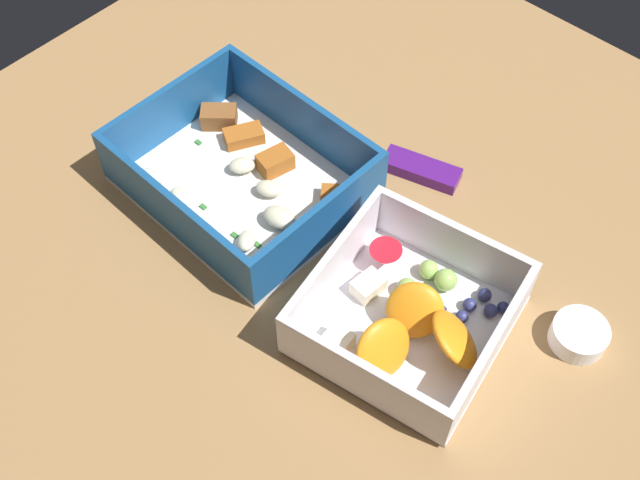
% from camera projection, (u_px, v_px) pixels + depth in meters
% --- Properties ---
extents(table_surface, '(0.80, 0.80, 0.02)m').
position_uv_depth(table_surface, '(328.00, 272.00, 0.66)').
color(table_surface, '#9E7547').
rests_on(table_surface, ground).
extents(pasta_container, '(0.20, 0.16, 0.06)m').
position_uv_depth(pasta_container, '(244.00, 174.00, 0.69)').
color(pasta_container, white).
rests_on(pasta_container, table_surface).
extents(fruit_bowl, '(0.17, 0.17, 0.05)m').
position_uv_depth(fruit_bowl, '(409.00, 315.00, 0.60)').
color(fruit_bowl, white).
rests_on(fruit_bowl, table_surface).
extents(candy_bar, '(0.07, 0.04, 0.01)m').
position_uv_depth(candy_bar, '(421.00, 169.00, 0.71)').
color(candy_bar, '#51197A').
rests_on(candy_bar, table_surface).
extents(paper_cup_liner, '(0.04, 0.04, 0.02)m').
position_uv_depth(paper_cup_liner, '(579.00, 335.00, 0.61)').
color(paper_cup_liner, white).
rests_on(paper_cup_liner, table_surface).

